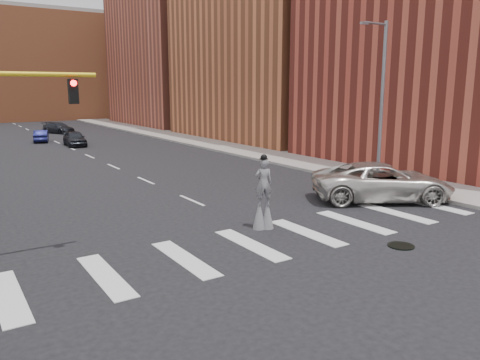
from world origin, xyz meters
The scene contains 13 objects.
ground_plane centered at (0.00, 0.00, 0.00)m, with size 160.00×160.00×0.00m, color black.
sidewalk_right centered at (12.50, 25.00, 0.09)m, with size 5.00×90.00×0.18m, color gray.
manhole centered at (3.00, -2.00, 0.02)m, with size 0.90×0.90×0.04m, color black.
building_near centered at (22.00, 8.00, 11.00)m, with size 16.00×20.00×22.00m, color #993629.
building_mid centered at (22.00, 30.00, 12.00)m, with size 16.00×22.00×24.00m, color #BD653B.
building_far centered at (22.00, 54.00, 10.00)m, with size 16.00×22.00×20.00m, color #AF5640.
building_backdrop centered at (6.00, 78.00, 9.00)m, with size 26.00×14.00×18.00m, color #BD653B.
streetlight centered at (10.90, 6.00, 4.90)m, with size 2.05×0.20×9.00m.
stilt_performer centered at (0.22, 2.33, 1.18)m, with size 0.82×0.65×2.94m.
suv_crossing centered at (7.82, 3.00, 0.93)m, with size 3.08×6.67×1.85m, color silver.
car_near centered at (0.78, 33.80, 0.72)m, with size 1.70×4.21×1.44m, color black.
car_mid centered at (-1.24, 39.16, 0.61)m, with size 1.30×3.73×1.23m, color #16194E.
car_far centered at (2.33, 47.93, 0.66)m, with size 1.84×4.53×1.31m, color black.
Camera 1 is at (-10.11, -11.95, 5.40)m, focal length 35.00 mm.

